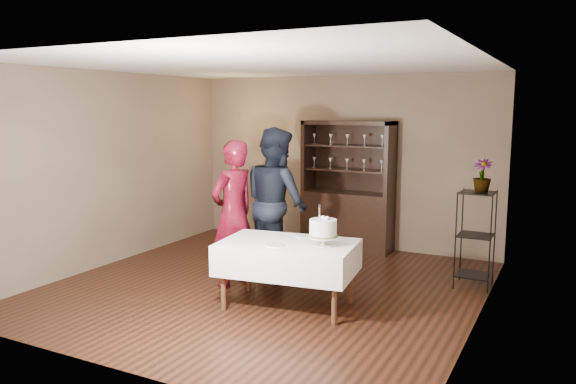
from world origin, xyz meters
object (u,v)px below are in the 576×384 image
Objects in this scene: china_hutch at (348,207)px; woman at (233,213)px; plant_etagere at (475,235)px; man at (276,202)px; potted_plant at (482,176)px; cake at (323,229)px; cake_table at (288,257)px.

china_hutch reaches higher than woman.
plant_etagere is 0.61× the size of man.
potted_plant is (2.44, 0.73, 0.41)m from man.
woman is at bearing -154.84° from plant_etagere.
man reaches higher than potted_plant.
china_hutch is 2.45m from potted_plant.
cake_table is at bearing -175.77° from cake.
china_hutch is 5.06× the size of potted_plant.
woman is at bearing 157.25° from cake_table.
potted_plant is at bearing 48.41° from plant_etagere.
woman is (-0.62, -2.32, 0.24)m from china_hutch.
cake is at bearing -128.71° from plant_etagere.
plant_etagere is at bearing 129.18° from woman.
china_hutch is 1.80m from man.
woman is at bearing 95.73° from man.
plant_etagere is at bearing -26.83° from china_hutch.
potted_plant is at bearing 51.22° from cake.
man reaches higher than plant_etagere.
potted_plant is at bearing 44.23° from cake_table.
potted_plant is (0.04, 0.04, 0.73)m from plant_etagere.
cake_table is 0.87× the size of woman.
cake reaches higher than cake_table.
potted_plant is at bearing -25.54° from china_hutch.
cake_table is at bearing -82.60° from china_hutch.
cake_table is (0.35, -2.73, -0.10)m from china_hutch.
potted_plant is (2.12, -1.01, 0.72)m from china_hutch.
plant_etagere is at bearing -130.82° from man.
cake_table is 1.26m from man.
woman reaches higher than potted_plant.
cake_table is 3.51× the size of cake.
plant_etagere is at bearing -131.59° from potted_plant.
man is at bearing 166.68° from woman.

